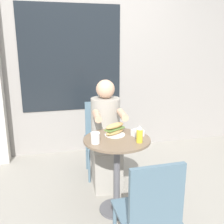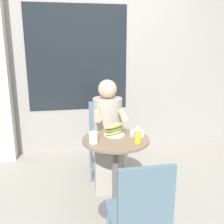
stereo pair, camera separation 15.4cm
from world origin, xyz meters
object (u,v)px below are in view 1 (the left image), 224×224
(cafe_table, at_px, (117,160))
(empty_chair_across, at_px, (151,210))
(seated_diner, at_px, (106,141))
(condiment_bottle, at_px, (140,134))
(diner_chair, at_px, (100,131))
(sandwich_on_plate, at_px, (115,130))
(drink_cup, at_px, (95,138))

(cafe_table, height_order, empty_chair_across, empty_chair_across)
(seated_diner, distance_m, empty_chair_across, 1.24)
(cafe_table, xyz_separation_m, condiment_bottle, (0.16, -0.13, 0.28))
(diner_chair, relative_size, empty_chair_across, 1.00)
(diner_chair, bearing_deg, sandwich_on_plate, 93.43)
(seated_diner, xyz_separation_m, condiment_bottle, (0.15, -0.61, 0.28))
(diner_chair, height_order, empty_chair_across, same)
(empty_chair_across, height_order, drink_cup, empty_chair_across)
(sandwich_on_plate, height_order, condiment_bottle, condiment_bottle)
(cafe_table, distance_m, diner_chair, 0.82)
(diner_chair, bearing_deg, condiment_bottle, 103.12)
(seated_diner, height_order, empty_chair_across, seated_diner)
(diner_chair, xyz_separation_m, empty_chair_across, (-0.01, -1.59, 0.00))
(sandwich_on_plate, distance_m, drink_cup, 0.27)
(diner_chair, height_order, seated_diner, seated_diner)
(diner_chair, distance_m, drink_cup, 0.94)
(cafe_table, bearing_deg, sandwich_on_plate, 86.60)
(empty_chair_across, relative_size, sandwich_on_plate, 3.90)
(sandwich_on_plate, relative_size, condiment_bottle, 1.49)
(sandwich_on_plate, xyz_separation_m, drink_cup, (-0.21, -0.16, -0.00))
(condiment_bottle, bearing_deg, diner_chair, 98.44)
(seated_diner, bearing_deg, empty_chair_across, 94.60)
(drink_cup, xyz_separation_m, condiment_bottle, (0.37, -0.07, 0.02))
(diner_chair, relative_size, seated_diner, 0.73)
(drink_cup, bearing_deg, sandwich_on_plate, 36.56)
(cafe_table, distance_m, empty_chair_across, 0.77)
(diner_chair, distance_m, sandwich_on_plate, 0.77)
(diner_chair, xyz_separation_m, condiment_bottle, (0.14, -0.95, 0.28))
(empty_chair_across, bearing_deg, diner_chair, 88.97)
(cafe_table, relative_size, diner_chair, 0.84)
(empty_chair_across, relative_size, condiment_bottle, 5.80)
(seated_diner, distance_m, condiment_bottle, 0.68)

